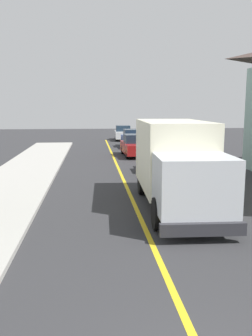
{
  "coord_description": "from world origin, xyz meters",
  "views": [
    {
      "loc": [
        -1.61,
        -3.06,
        3.72
      ],
      "look_at": [
        -0.31,
        10.53,
        1.4
      ],
      "focal_mm": 38.28,
      "sensor_mm": 36.0,
      "label": 1
    }
  ],
  "objects_px": {
    "parked_car_furthest": "(123,133)",
    "box_truck": "(176,160)",
    "parked_car_near": "(164,159)",
    "parked_car_mid": "(135,146)",
    "parked_car_far": "(133,139)"
  },
  "relations": [
    {
      "from": "parked_car_far",
      "to": "box_truck",
      "type": "bearing_deg",
      "value": -92.03
    },
    {
      "from": "parked_car_near",
      "to": "parked_car_furthest",
      "type": "distance_m",
      "value": 20.91
    },
    {
      "from": "box_truck",
      "to": "parked_car_furthest",
      "type": "bearing_deg",
      "value": 89.08
    },
    {
      "from": "parked_car_furthest",
      "to": "box_truck",
      "type": "bearing_deg",
      "value": -90.92
    },
    {
      "from": "box_truck",
      "to": "parked_car_far",
      "type": "relative_size",
      "value": 1.64
    },
    {
      "from": "box_truck",
      "to": "parked_car_far",
      "type": "height_order",
      "value": "box_truck"
    },
    {
      "from": "box_truck",
      "to": "parked_car_far",
      "type": "distance_m",
      "value": 20.52
    },
    {
      "from": "parked_car_far",
      "to": "parked_car_furthest",
      "type": "distance_m",
      "value": 7.33
    },
    {
      "from": "parked_car_near",
      "to": "parked_car_mid",
      "type": "relative_size",
      "value": 0.99
    },
    {
      "from": "box_truck",
      "to": "parked_car_mid",
      "type": "xyz_separation_m",
      "value": [
        0.19,
        14.2,
        -0.97
      ]
    },
    {
      "from": "box_truck",
      "to": "parked_car_far",
      "type": "bearing_deg",
      "value": 87.97
    },
    {
      "from": "box_truck",
      "to": "parked_car_mid",
      "type": "relative_size",
      "value": 1.62
    },
    {
      "from": "parked_car_mid",
      "to": "parked_car_far",
      "type": "height_order",
      "value": "same"
    },
    {
      "from": "parked_car_near",
      "to": "parked_car_far",
      "type": "relative_size",
      "value": 1.0
    },
    {
      "from": "parked_car_near",
      "to": "parked_car_furthest",
      "type": "height_order",
      "value": "same"
    }
  ]
}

